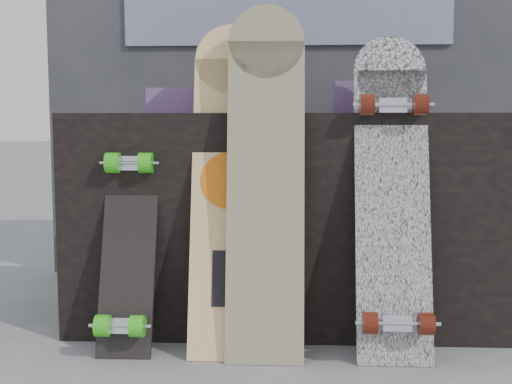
{
  "coord_description": "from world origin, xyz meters",
  "views": [
    {
      "loc": [
        -0.0,
        -1.96,
        0.76
      ],
      "look_at": [
        -0.1,
        0.2,
        0.53
      ],
      "focal_mm": 45.0,
      "sensor_mm": 36.0,
      "label": 1
    }
  ],
  "objects_px": {
    "vendor_table": "(287,218)",
    "longboard_geisha": "(230,176)",
    "skateboard_dark": "(129,229)",
    "longboard_celtic": "(266,169)",
    "longboard_cascadia": "(393,190)"
  },
  "relations": [
    {
      "from": "longboard_geisha",
      "to": "longboard_celtic",
      "type": "height_order",
      "value": "longboard_celtic"
    },
    {
      "from": "longboard_cascadia",
      "to": "skateboard_dark",
      "type": "relative_size",
      "value": 1.32
    },
    {
      "from": "vendor_table",
      "to": "skateboard_dark",
      "type": "relative_size",
      "value": 1.99
    },
    {
      "from": "vendor_table",
      "to": "longboard_geisha",
      "type": "bearing_deg",
      "value": -121.69
    },
    {
      "from": "longboard_cascadia",
      "to": "longboard_celtic",
      "type": "bearing_deg",
      "value": -177.24
    },
    {
      "from": "longboard_geisha",
      "to": "longboard_celtic",
      "type": "distance_m",
      "value": 0.14
    },
    {
      "from": "longboard_cascadia",
      "to": "skateboard_dark",
      "type": "height_order",
      "value": "longboard_cascadia"
    },
    {
      "from": "longboard_celtic",
      "to": "skateboard_dark",
      "type": "xyz_separation_m",
      "value": [
        -0.46,
        0.03,
        -0.21
      ]
    },
    {
      "from": "vendor_table",
      "to": "longboard_celtic",
      "type": "bearing_deg",
      "value": -100.47
    },
    {
      "from": "vendor_table",
      "to": "longboard_geisha",
      "type": "relative_size",
      "value": 1.44
    },
    {
      "from": "longboard_geisha",
      "to": "skateboard_dark",
      "type": "bearing_deg",
      "value": -174.06
    },
    {
      "from": "vendor_table",
      "to": "longboard_geisha",
      "type": "distance_m",
      "value": 0.41
    },
    {
      "from": "longboard_geisha",
      "to": "skateboard_dark",
      "type": "distance_m",
      "value": 0.38
    },
    {
      "from": "longboard_cascadia",
      "to": "vendor_table",
      "type": "bearing_deg",
      "value": 134.07
    },
    {
      "from": "longboard_geisha",
      "to": "longboard_cascadia",
      "type": "distance_m",
      "value": 0.54
    }
  ]
}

